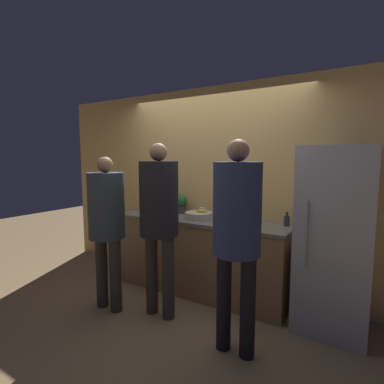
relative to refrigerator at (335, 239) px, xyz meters
name	(u,v)px	position (x,y,z in m)	size (l,w,h in m)	color
ground_plane	(186,302)	(-1.52, -0.33, -0.90)	(14.00, 14.00, 0.00)	#8C704C
wall_back	(213,188)	(-1.52, 0.35, 0.40)	(5.20, 0.06, 2.60)	#E0B266
counter	(201,255)	(-1.52, 0.04, -0.43)	(2.24, 0.66, 0.95)	#9E754C
refrigerator	(335,239)	(0.00, 0.00, 0.00)	(0.66, 0.69, 1.81)	#B7B7BC
person_left	(107,217)	(-2.18, -0.90, 0.14)	(0.39, 0.39, 1.71)	#38332D
person_center	(159,211)	(-1.60, -0.71, 0.24)	(0.41, 0.41, 1.84)	#38332D
person_right	(237,224)	(-0.66, -0.87, 0.24)	(0.40, 0.40, 1.85)	black
fruit_bowl	(199,215)	(-1.54, 0.00, 0.08)	(0.34, 0.34, 0.12)	beige
utensil_crock	(247,216)	(-0.96, 0.15, 0.11)	(0.10, 0.10, 0.25)	silver
bottle_green	(233,216)	(-1.11, 0.08, 0.11)	(0.08, 0.08, 0.17)	#236033
bottle_dark	(287,221)	(-0.50, 0.16, 0.10)	(0.07, 0.07, 0.15)	#333338
cup_black	(239,216)	(-1.09, 0.22, 0.09)	(0.09, 0.09, 0.09)	#28282D
cup_white	(202,211)	(-1.64, 0.26, 0.09)	(0.09, 0.09, 0.09)	white
potted_plant	(180,203)	(-1.95, 0.21, 0.18)	(0.18, 0.18, 0.26)	#3D3D42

